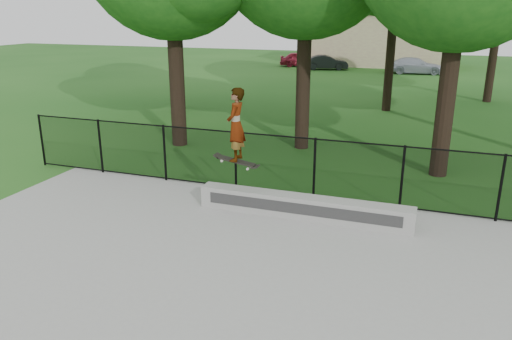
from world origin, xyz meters
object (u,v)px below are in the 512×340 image
at_px(grind_ledge, 303,207).
at_px(skater_airborne, 236,126).
at_px(car_c, 415,66).
at_px(car_b, 326,62).
at_px(car_a, 301,59).

height_order(grind_ledge, skater_airborne, skater_airborne).
distance_m(car_c, skater_airborne, 28.17).
bearing_deg(skater_airborne, car_b, 98.06).
bearing_deg(car_c, car_a, 70.35).
height_order(car_a, car_b, car_a).
xyz_separation_m(car_b, skater_airborne, (4.02, -28.37, 1.48)).
bearing_deg(car_a, car_c, -118.05).
bearing_deg(car_c, skater_airborne, 167.19).
distance_m(grind_ledge, car_a, 30.74).
bearing_deg(car_a, skater_airborne, 175.92).
bearing_deg(grind_ledge, skater_airborne, -173.28).
relative_size(car_c, skater_airborne, 2.06).
xyz_separation_m(car_a, car_b, (2.36, -1.52, -0.04)).
height_order(car_c, skater_airborne, skater_airborne).
bearing_deg(skater_airborne, car_c, 84.93).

